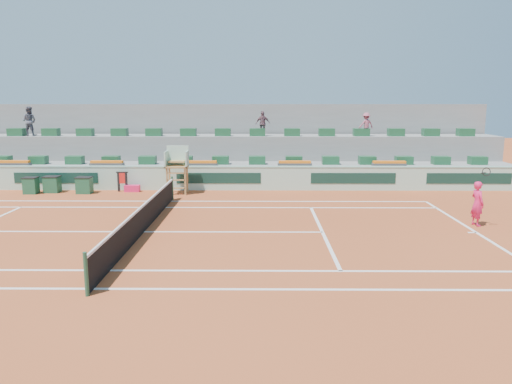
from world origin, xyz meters
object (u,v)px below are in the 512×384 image
(drink_cooler_a, at_px, (84,185))
(tennis_player, at_px, (477,203))
(player_bag, at_px, (132,188))
(umpire_chair, at_px, (177,163))

(drink_cooler_a, height_order, tennis_player, tennis_player)
(player_bag, bearing_deg, tennis_player, -25.10)
(tennis_player, bearing_deg, player_bag, 154.90)
(player_bag, xyz_separation_m, umpire_chair, (2.43, -0.44, 1.37))
(player_bag, relative_size, drink_cooler_a, 0.92)
(umpire_chair, distance_m, drink_cooler_a, 4.86)
(drink_cooler_a, relative_size, tennis_player, 0.37)
(drink_cooler_a, bearing_deg, player_bag, 11.57)
(player_bag, xyz_separation_m, tennis_player, (14.73, -6.90, 0.68))
(umpire_chair, xyz_separation_m, tennis_player, (12.30, -6.46, -0.69))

